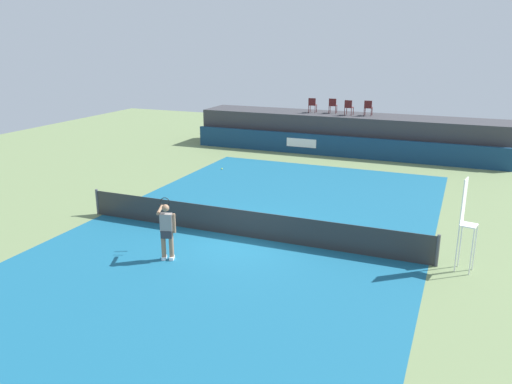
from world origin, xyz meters
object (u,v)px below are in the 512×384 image
object	(u,v)px
spectator_chair_right	(368,107)
umpire_chair	(465,219)
spectator_chair_far_left	(312,104)
tennis_ball	(222,169)
spectator_chair_left	(333,105)
tennis_player	(167,230)
spectator_chair_center	(349,107)
net_post_far	(438,251)
net_post_near	(97,202)

from	to	relation	value
spectator_chair_right	umpire_chair	distance (m)	16.26
spectator_chair_far_left	tennis_ball	distance (m)	7.98
spectator_chair_left	tennis_player	size ratio (longest dim) A/B	0.50
tennis_player	tennis_ball	world-z (taller)	tennis_player
spectator_chair_right	spectator_chair_left	bearing A→B (deg)	173.76
spectator_chair_center	umpire_chair	xyz separation A→B (m)	(6.77, -14.93, -1.11)
spectator_chair_right	spectator_chair_far_left	bearing A→B (deg)	179.85
tennis_player	tennis_ball	size ratio (longest dim) A/B	26.03
spectator_chair_center	umpire_chair	size ratio (longest dim) A/B	0.32
tennis_player	spectator_chair_center	bearing A→B (deg)	84.99
spectator_chair_left	umpire_chair	distance (m)	17.34
umpire_chair	net_post_far	world-z (taller)	umpire_chair
net_post_far	tennis_player	xyz separation A→B (m)	(-7.66, -2.59, 0.46)
umpire_chair	net_post_far	xyz separation A→B (m)	(-0.65, -0.02, -1.09)
spectator_chair_left	net_post_far	xyz separation A→B (m)	(7.20, -15.45, -2.19)
spectator_chair_center	net_post_near	size ratio (longest dim) A/B	0.89
spectator_chair_far_left	tennis_player	world-z (taller)	spectator_chair_far_left
spectator_chair_left	spectator_chair_right	world-z (taller)	same
spectator_chair_far_left	net_post_far	bearing A→B (deg)	-61.09
spectator_chair_center	spectator_chair_right	size ratio (longest dim) A/B	1.00
spectator_chair_far_left	net_post_near	bearing A→B (deg)	-104.71
umpire_chair	tennis_player	distance (m)	8.73
spectator_chair_right	tennis_player	bearing A→B (deg)	-98.38
spectator_chair_left	spectator_chair_right	size ratio (longest dim) A/B	1.00
spectator_chair_left	tennis_ball	xyz separation A→B (m)	(-3.92, -7.25, -2.66)
spectator_chair_right	tennis_player	size ratio (longest dim) A/B	0.50
umpire_chair	net_post_far	bearing A→B (deg)	-178.08
spectator_chair_far_left	umpire_chair	bearing A→B (deg)	-59.22
net_post_far	umpire_chair	bearing A→B (deg)	1.92
spectator_chair_center	tennis_ball	distance (m)	8.81
net_post_near	tennis_player	world-z (taller)	tennis_player
tennis_ball	spectator_chair_center	bearing A→B (deg)	53.47
spectator_chair_center	spectator_chair_right	distance (m)	1.12
net_post_near	tennis_player	distance (m)	5.43
tennis_ball	spectator_chair_far_left	bearing A→B (deg)	68.86
spectator_chair_far_left	tennis_ball	world-z (taller)	spectator_chair_far_left
umpire_chair	net_post_near	world-z (taller)	umpire_chair
spectator_chair_left	tennis_ball	world-z (taller)	spectator_chair_left
net_post_far	net_post_near	bearing A→B (deg)	180.00
spectator_chair_center	net_post_far	bearing A→B (deg)	-67.74
spectator_chair_center	umpire_chair	distance (m)	16.43
umpire_chair	tennis_ball	size ratio (longest dim) A/B	40.59
spectator_chair_center	net_post_near	xyz separation A→B (m)	(-6.28, -14.95, -2.19)
umpire_chair	tennis_ball	xyz separation A→B (m)	(-11.77, 8.18, -1.55)
umpire_chair	spectator_chair_left	bearing A→B (deg)	116.96
spectator_chair_right	tennis_ball	distance (m)	9.65
spectator_chair_left	spectator_chair_center	size ratio (longest dim) A/B	1.00
umpire_chair	net_post_far	size ratio (longest dim) A/B	2.76
umpire_chair	tennis_player	world-z (taller)	umpire_chair
net_post_far	tennis_ball	distance (m)	13.82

